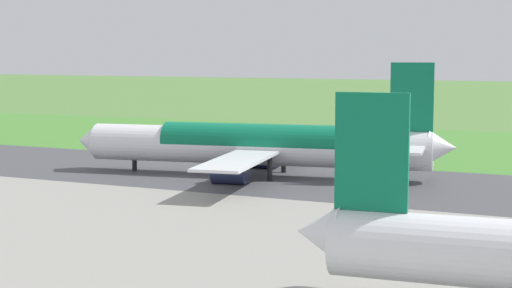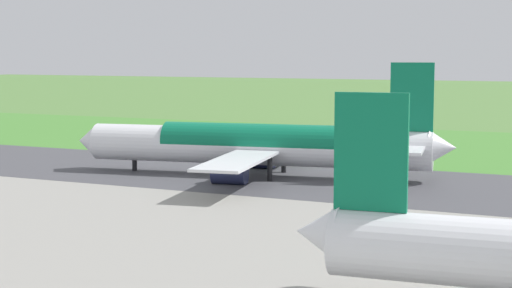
# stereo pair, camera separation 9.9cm
# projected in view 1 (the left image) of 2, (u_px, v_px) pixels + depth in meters

# --- Properties ---
(ground_plane) EXTENTS (800.00, 800.00, 0.00)m
(ground_plane) POSITION_uv_depth(u_px,v_px,m) (281.00, 178.00, 110.48)
(ground_plane) COLOR #547F3D
(runway_asphalt) EXTENTS (600.00, 30.06, 0.06)m
(runway_asphalt) POSITION_uv_depth(u_px,v_px,m) (281.00, 178.00, 110.47)
(runway_asphalt) COLOR #47474C
(runway_asphalt) RESTS_ON ground
(apron_concrete) EXTENTS (440.00, 110.00, 0.05)m
(apron_concrete) POSITION_uv_depth(u_px,v_px,m) (23.00, 272.00, 63.00)
(apron_concrete) COLOR gray
(apron_concrete) RESTS_ON ground
(grass_verge_foreground) EXTENTS (600.00, 80.00, 0.04)m
(grass_verge_foreground) POSITION_uv_depth(u_px,v_px,m) (362.00, 148.00, 144.72)
(grass_verge_foreground) COLOR #478534
(grass_verge_foreground) RESTS_ON ground
(airliner_main) EXTENTS (54.02, 44.40, 15.88)m
(airliner_main) POSITION_uv_depth(u_px,v_px,m) (259.00, 145.00, 111.42)
(airliner_main) COLOR white
(airliner_main) RESTS_ON ground
(no_stopping_sign) EXTENTS (0.60, 0.10, 2.50)m
(no_stopping_sign) POSITION_uv_depth(u_px,v_px,m) (293.00, 135.00, 152.85)
(no_stopping_sign) COLOR slate
(no_stopping_sign) RESTS_ON ground
(traffic_cone_orange) EXTENTS (0.40, 0.40, 0.55)m
(traffic_cone_orange) POSITION_uv_depth(u_px,v_px,m) (278.00, 141.00, 154.75)
(traffic_cone_orange) COLOR orange
(traffic_cone_orange) RESTS_ON ground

